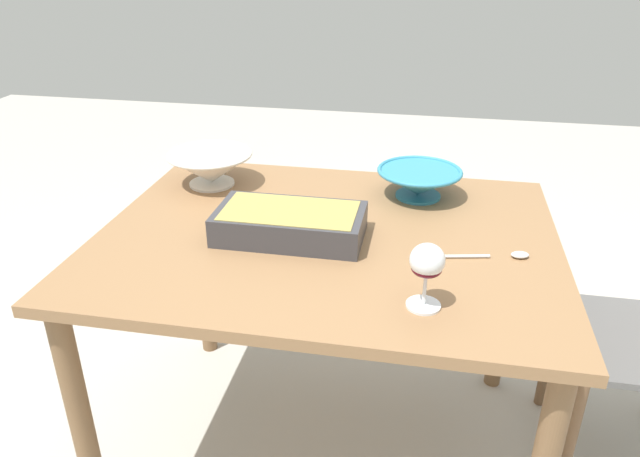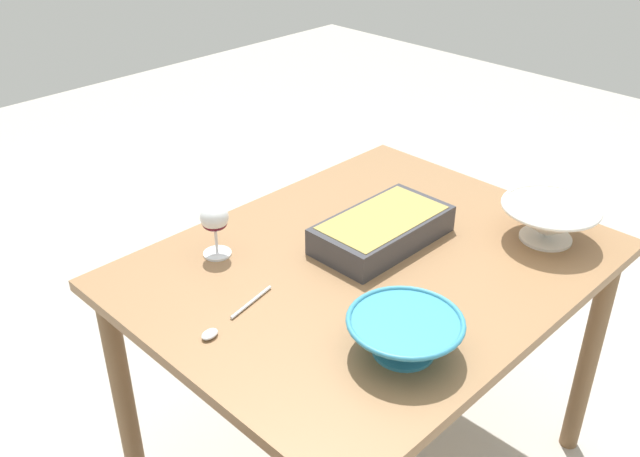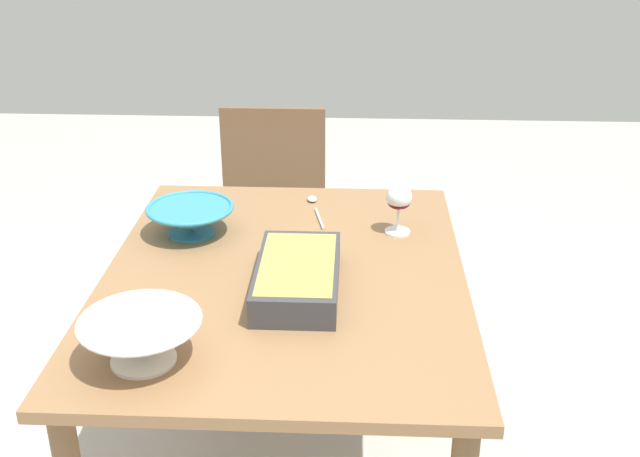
{
  "view_description": "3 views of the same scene",
  "coord_description": "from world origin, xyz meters",
  "px_view_note": "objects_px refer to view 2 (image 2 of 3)",
  "views": [
    {
      "loc": [
        0.25,
        -1.42,
        1.5
      ],
      "look_at": [
        -0.0,
        -0.1,
        0.83
      ],
      "focal_mm": 33.86,
      "sensor_mm": 36.0,
      "label": 1
    },
    {
      "loc": [
        1.19,
        1.0,
        1.76
      ],
      "look_at": [
        0.09,
        -0.09,
        0.87
      ],
      "focal_mm": 39.33,
      "sensor_mm": 36.0,
      "label": 2
    },
    {
      "loc": [
        -1.81,
        -0.18,
        1.74
      ],
      "look_at": [
        0.07,
        -0.09,
        0.87
      ],
      "focal_mm": 43.71,
      "sensor_mm": 36.0,
      "label": 3
    }
  ],
  "objects_px": {
    "dining_table": "(370,292)",
    "wine_glass": "(215,221)",
    "mixing_bowl": "(405,334)",
    "serving_spoon": "(225,323)",
    "casserole_dish": "(382,228)",
    "small_bowl": "(549,220)"
  },
  "relations": [
    {
      "from": "dining_table",
      "to": "casserole_dish",
      "type": "relative_size",
      "value": 3.16
    },
    {
      "from": "casserole_dish",
      "to": "small_bowl",
      "type": "xyz_separation_m",
      "value": [
        -0.33,
        0.31,
        0.02
      ]
    },
    {
      "from": "casserole_dish",
      "to": "serving_spoon",
      "type": "height_order",
      "value": "casserole_dish"
    },
    {
      "from": "wine_glass",
      "to": "casserole_dish",
      "type": "bearing_deg",
      "value": 143.2
    },
    {
      "from": "casserole_dish",
      "to": "mixing_bowl",
      "type": "xyz_separation_m",
      "value": [
        0.32,
        0.33,
        0.01
      ]
    },
    {
      "from": "casserole_dish",
      "to": "serving_spoon",
      "type": "distance_m",
      "value": 0.53
    },
    {
      "from": "mixing_bowl",
      "to": "serving_spoon",
      "type": "bearing_deg",
      "value": -58.34
    },
    {
      "from": "wine_glass",
      "to": "small_bowl",
      "type": "xyz_separation_m",
      "value": [
        -0.69,
        0.58,
        -0.04
      ]
    },
    {
      "from": "mixing_bowl",
      "to": "small_bowl",
      "type": "xyz_separation_m",
      "value": [
        -0.65,
        -0.02,
        0.01
      ]
    },
    {
      "from": "wine_glass",
      "to": "small_bowl",
      "type": "distance_m",
      "value": 0.9
    },
    {
      "from": "dining_table",
      "to": "wine_glass",
      "type": "height_order",
      "value": "wine_glass"
    },
    {
      "from": "casserole_dish",
      "to": "dining_table",
      "type": "bearing_deg",
      "value": 24.53
    },
    {
      "from": "dining_table",
      "to": "mixing_bowl",
      "type": "xyz_separation_m",
      "value": [
        0.23,
        0.29,
        0.15
      ]
    },
    {
      "from": "dining_table",
      "to": "small_bowl",
      "type": "relative_size",
      "value": 4.57
    },
    {
      "from": "dining_table",
      "to": "serving_spoon",
      "type": "xyz_separation_m",
      "value": [
        0.44,
        -0.06,
        0.11
      ]
    },
    {
      "from": "dining_table",
      "to": "casserole_dish",
      "type": "xyz_separation_m",
      "value": [
        -0.09,
        -0.04,
        0.14
      ]
    },
    {
      "from": "small_bowl",
      "to": "serving_spoon",
      "type": "bearing_deg",
      "value": -20.58
    },
    {
      "from": "mixing_bowl",
      "to": "wine_glass",
      "type": "bearing_deg",
      "value": -86.37
    },
    {
      "from": "casserole_dish",
      "to": "mixing_bowl",
      "type": "bearing_deg",
      "value": 46.29
    },
    {
      "from": "dining_table",
      "to": "serving_spoon",
      "type": "relative_size",
      "value": 4.95
    },
    {
      "from": "mixing_bowl",
      "to": "serving_spoon",
      "type": "relative_size",
      "value": 1.04
    },
    {
      "from": "small_bowl",
      "to": "dining_table",
      "type": "bearing_deg",
      "value": -32.47
    }
  ]
}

